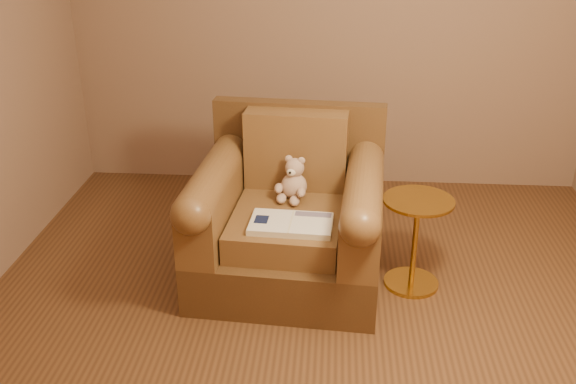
{
  "coord_description": "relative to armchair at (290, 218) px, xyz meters",
  "views": [
    {
      "loc": [
        0.04,
        -2.92,
        2.17
      ],
      "look_at": [
        -0.21,
        0.43,
        0.6
      ],
      "focal_mm": 40.0,
      "sensor_mm": 36.0,
      "label": 1
    }
  ],
  "objects": [
    {
      "name": "armchair",
      "position": [
        0.0,
        0.0,
        0.0
      ],
      "size": [
        1.17,
        1.12,
        0.99
      ],
      "rotation": [
        0.0,
        0.0,
        -0.07
      ],
      "color": "#51351B",
      "rests_on": "floor"
    },
    {
      "name": "room",
      "position": [
        0.21,
        -0.53,
        1.33
      ],
      "size": [
        4.02,
        4.02,
        2.71
      ],
      "color": "#906E58",
      "rests_on": "ground"
    },
    {
      "name": "guidebook",
      "position": [
        0.03,
        -0.28,
        0.11
      ],
      "size": [
        0.48,
        0.3,
        0.04
      ],
      "rotation": [
        0.0,
        0.0,
        -0.05
      ],
      "color": "beige",
      "rests_on": "armchair"
    },
    {
      "name": "side_table",
      "position": [
        0.75,
        -0.09,
        -0.07
      ],
      "size": [
        0.41,
        0.41,
        0.58
      ],
      "color": "gold",
      "rests_on": "floor"
    },
    {
      "name": "floor",
      "position": [
        0.21,
        -0.53,
        -0.38
      ],
      "size": [
        4.0,
        4.0,
        0.0
      ],
      "primitive_type": "plane",
      "color": "brown",
      "rests_on": "ground"
    },
    {
      "name": "teddy_bear",
      "position": [
        0.01,
        0.09,
        0.19
      ],
      "size": [
        0.2,
        0.23,
        0.27
      ],
      "rotation": [
        0.0,
        0.0,
        -0.32
      ],
      "color": "tan",
      "rests_on": "armchair"
    }
  ]
}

